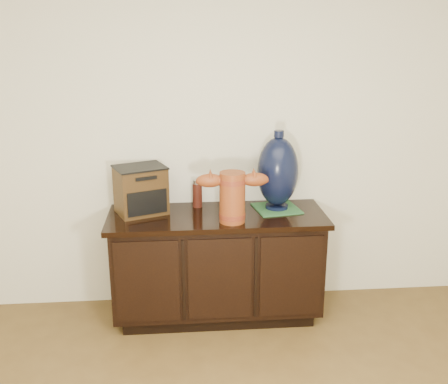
{
  "coord_description": "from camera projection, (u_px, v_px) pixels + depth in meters",
  "views": [
    {
      "loc": [
        -0.24,
        -1.08,
        1.94
      ],
      "look_at": [
        0.04,
        2.18,
        0.93
      ],
      "focal_mm": 42.0,
      "sensor_mm": 36.0,
      "label": 1
    }
  ],
  "objects": [
    {
      "name": "spray_can",
      "position": [
        197.0,
        194.0,
        3.64
      ],
      "size": [
        0.07,
        0.07,
        0.2
      ],
      "color": "#5E1C10",
      "rests_on": "sideboard"
    },
    {
      "name": "room",
      "position": [
        284.0,
        314.0,
        1.23
      ],
      "size": [
        5.0,
        5.0,
        5.0
      ],
      "color": "brown",
      "rests_on": "ground"
    },
    {
      "name": "terracotta_vessel",
      "position": [
        232.0,
        194.0,
        3.32
      ],
      "size": [
        0.46,
        0.17,
        0.33
      ],
      "rotation": [
        0.0,
        0.0,
        -0.0
      ],
      "color": "#92421A",
      "rests_on": "sideboard"
    },
    {
      "name": "green_mat",
      "position": [
        277.0,
        208.0,
        3.62
      ],
      "size": [
        0.33,
        0.33,
        0.01
      ],
      "primitive_type": "cube",
      "rotation": [
        0.0,
        0.0,
        0.17
      ],
      "color": "#2A5E32",
      "rests_on": "sideboard"
    },
    {
      "name": "lamp_base",
      "position": [
        278.0,
        172.0,
        3.54
      ],
      "size": [
        0.32,
        0.32,
        0.54
      ],
      "rotation": [
        0.0,
        0.0,
        0.17
      ],
      "color": "black",
      "rests_on": "green_mat"
    },
    {
      "name": "sideboard",
      "position": [
        217.0,
        265.0,
        3.62
      ],
      "size": [
        1.46,
        0.56,
        0.75
      ],
      "color": "black",
      "rests_on": "ground"
    },
    {
      "name": "tv_radio",
      "position": [
        141.0,
        190.0,
        3.5
      ],
      "size": [
        0.4,
        0.36,
        0.32
      ],
      "rotation": [
        0.0,
        0.0,
        0.38
      ],
      "color": "#3A250E",
      "rests_on": "sideboard"
    }
  ]
}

